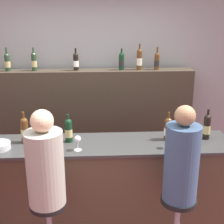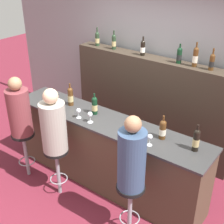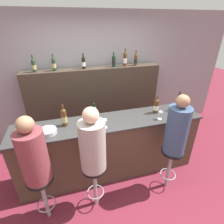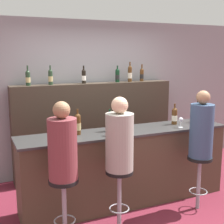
{
  "view_description": "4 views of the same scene",
  "coord_description": "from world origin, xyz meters",
  "px_view_note": "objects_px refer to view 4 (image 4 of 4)",
  "views": [
    {
      "loc": [
        0.06,
        -2.66,
        2.31
      ],
      "look_at": [
        0.22,
        0.36,
        1.33
      ],
      "focal_mm": 50.0,
      "sensor_mm": 36.0,
      "label": 1
    },
    {
      "loc": [
        2.2,
        -2.52,
        3.03
      ],
      "look_at": [
        0.16,
        0.21,
        1.22
      ],
      "focal_mm": 50.0,
      "sensor_mm": 36.0,
      "label": 2
    },
    {
      "loc": [
        -0.61,
        -1.95,
        2.39
      ],
      "look_at": [
        0.04,
        0.29,
        1.17
      ],
      "focal_mm": 28.0,
      "sensor_mm": 36.0,
      "label": 3
    },
    {
      "loc": [
        -1.83,
        -3.37,
        2.03
      ],
      "look_at": [
        -0.22,
        0.27,
        1.29
      ],
      "focal_mm": 50.0,
      "sensor_mm": 36.0,
      "label": 4
    }
  ],
  "objects_px": {
    "bar_stool_middle": "(119,184)",
    "guest_seated_middle": "(120,139)",
    "wine_bottle_counter_1": "(110,122)",
    "guest_seated_right": "(202,128)",
    "wine_bottle_counter_2": "(174,116)",
    "wine_glass_1": "(124,126)",
    "wine_bottle_backbar_4": "(130,74)",
    "wine_bottle_backbar_3": "(117,75)",
    "wine_bottle_counter_3": "(197,113)",
    "bar_stool_right": "(199,169)",
    "wine_glass_0": "(110,128)",
    "wine_bottle_backbar_1": "(50,77)",
    "wine_bottle_backbar_5": "(142,75)",
    "wine_bottle_backbar_0": "(28,78)",
    "wine_glass_2": "(181,120)",
    "bar_stool_left": "(64,194)",
    "metal_bowl": "(63,137)",
    "guest_seated_left": "(63,146)",
    "wine_bottle_backbar_2": "(84,76)",
    "wine_bottle_counter_0": "(78,124)"
  },
  "relations": [
    {
      "from": "wine_bottle_counter_2",
      "to": "wine_bottle_backbar_3",
      "type": "distance_m",
      "value": 1.31
    },
    {
      "from": "wine_glass_1",
      "to": "wine_glass_2",
      "type": "bearing_deg",
      "value": 0.0
    },
    {
      "from": "wine_bottle_backbar_4",
      "to": "wine_glass_0",
      "type": "xyz_separation_m",
      "value": [
        -0.97,
        -1.34,
        -0.58
      ]
    },
    {
      "from": "wine_bottle_counter_2",
      "to": "wine_bottle_counter_3",
      "type": "distance_m",
      "value": 0.41
    },
    {
      "from": "bar_stool_right",
      "to": "metal_bowl",
      "type": "bearing_deg",
      "value": 164.28
    },
    {
      "from": "wine_bottle_backbar_1",
      "to": "guest_seated_middle",
      "type": "bearing_deg",
      "value": -78.22
    },
    {
      "from": "wine_glass_0",
      "to": "wine_bottle_backbar_4",
      "type": "bearing_deg",
      "value": 54.24
    },
    {
      "from": "metal_bowl",
      "to": "bar_stool_left",
      "type": "xyz_separation_m",
      "value": [
        -0.14,
        -0.47,
        -0.51
      ]
    },
    {
      "from": "wine_bottle_backbar_4",
      "to": "wine_glass_1",
      "type": "relative_size",
      "value": 2.27
    },
    {
      "from": "wine_bottle_backbar_5",
      "to": "guest_seated_left",
      "type": "xyz_separation_m",
      "value": [
        -1.92,
        -1.75,
        -0.59
      ]
    },
    {
      "from": "wine_bottle_backbar_5",
      "to": "guest_seated_middle",
      "type": "xyz_separation_m",
      "value": [
        -1.26,
        -1.75,
        -0.59
      ]
    },
    {
      "from": "wine_bottle_backbar_3",
      "to": "guest_seated_middle",
      "type": "relative_size",
      "value": 0.33
    },
    {
      "from": "wine_bottle_counter_1",
      "to": "guest_seated_right",
      "type": "height_order",
      "value": "guest_seated_right"
    },
    {
      "from": "bar_stool_middle",
      "to": "bar_stool_right",
      "type": "height_order",
      "value": "same"
    },
    {
      "from": "wine_glass_2",
      "to": "wine_bottle_counter_2",
      "type": "bearing_deg",
      "value": 78.43
    },
    {
      "from": "wine_bottle_counter_1",
      "to": "guest_seated_left",
      "type": "distance_m",
      "value": 1.02
    },
    {
      "from": "wine_bottle_backbar_3",
      "to": "guest_seated_right",
      "type": "height_order",
      "value": "wine_bottle_backbar_3"
    },
    {
      "from": "wine_bottle_counter_2",
      "to": "wine_glass_1",
      "type": "relative_size",
      "value": 2.01
    },
    {
      "from": "wine_bottle_backbar_2",
      "to": "bar_stool_right",
      "type": "height_order",
      "value": "wine_bottle_backbar_2"
    },
    {
      "from": "wine_bottle_backbar_0",
      "to": "bar_stool_left",
      "type": "distance_m",
      "value": 2.09
    },
    {
      "from": "guest_seated_left",
      "to": "guest_seated_middle",
      "type": "bearing_deg",
      "value": -0.0
    },
    {
      "from": "bar_stool_middle",
      "to": "guest_seated_left",
      "type": "bearing_deg",
      "value": 180.0
    },
    {
      "from": "wine_bottle_backbar_1",
      "to": "wine_bottle_backbar_2",
      "type": "xyz_separation_m",
      "value": [
        0.55,
        0.0,
        -0.0
      ]
    },
    {
      "from": "wine_bottle_counter_0",
      "to": "wine_glass_0",
      "type": "height_order",
      "value": "wine_bottle_counter_0"
    },
    {
      "from": "wine_bottle_counter_2",
      "to": "bar_stool_middle",
      "type": "relative_size",
      "value": 0.42
    },
    {
      "from": "wine_glass_1",
      "to": "bar_stool_middle",
      "type": "bearing_deg",
      "value": -121.95
    },
    {
      "from": "wine_bottle_backbar_1",
      "to": "wine_bottle_backbar_5",
      "type": "height_order",
      "value": "wine_bottle_backbar_1"
    },
    {
      "from": "wine_glass_0",
      "to": "guest_seated_middle",
      "type": "relative_size",
      "value": 0.16
    },
    {
      "from": "wine_bottle_counter_3",
      "to": "bar_stool_right",
      "type": "bearing_deg",
      "value": -124.79
    },
    {
      "from": "wine_glass_0",
      "to": "guest_seated_right",
      "type": "relative_size",
      "value": 0.16
    },
    {
      "from": "wine_bottle_counter_1",
      "to": "wine_bottle_backbar_5",
      "type": "xyz_separation_m",
      "value": [
        1.11,
        1.13,
        0.53
      ]
    },
    {
      "from": "wine_bottle_backbar_0",
      "to": "wine_bottle_backbar_4",
      "type": "height_order",
      "value": "wine_bottle_backbar_4"
    },
    {
      "from": "wine_bottle_backbar_0",
      "to": "wine_bottle_backbar_5",
      "type": "height_order",
      "value": "wine_bottle_backbar_0"
    },
    {
      "from": "wine_bottle_counter_3",
      "to": "wine_bottle_backbar_1",
      "type": "bearing_deg",
      "value": 150.04
    },
    {
      "from": "wine_bottle_counter_2",
      "to": "wine_glass_1",
      "type": "height_order",
      "value": "wine_bottle_counter_2"
    },
    {
      "from": "bar_stool_middle",
      "to": "guest_seated_right",
      "type": "xyz_separation_m",
      "value": [
        1.16,
        -0.0,
        0.55
      ]
    },
    {
      "from": "wine_bottle_backbar_4",
      "to": "bar_stool_middle",
      "type": "bearing_deg",
      "value": -120.28
    },
    {
      "from": "bar_stool_middle",
      "to": "guest_seated_middle",
      "type": "height_order",
      "value": "guest_seated_middle"
    },
    {
      "from": "guest_seated_right",
      "to": "wine_bottle_backbar_0",
      "type": "bearing_deg",
      "value": 136.91
    },
    {
      "from": "wine_bottle_counter_2",
      "to": "bar_stool_middle",
      "type": "height_order",
      "value": "wine_bottle_counter_2"
    },
    {
      "from": "wine_bottle_backbar_1",
      "to": "wine_bottle_backbar_3",
      "type": "distance_m",
      "value": 1.15
    },
    {
      "from": "bar_stool_left",
      "to": "bar_stool_middle",
      "type": "height_order",
      "value": "same"
    },
    {
      "from": "wine_bottle_backbar_4",
      "to": "bar_stool_left",
      "type": "distance_m",
      "value": 2.69
    },
    {
      "from": "wine_bottle_counter_1",
      "to": "wine_bottle_backbar_1",
      "type": "bearing_deg",
      "value": 114.53
    },
    {
      "from": "wine_bottle_counter_3",
      "to": "wine_bottle_backbar_4",
      "type": "relative_size",
      "value": 0.96
    },
    {
      "from": "wine_bottle_counter_2",
      "to": "bar_stool_right",
      "type": "bearing_deg",
      "value": -91.7
    },
    {
      "from": "wine_bottle_counter_2",
      "to": "wine_bottle_backbar_5",
      "type": "bearing_deg",
      "value": 86.05
    },
    {
      "from": "wine_glass_2",
      "to": "guest_seated_middle",
      "type": "height_order",
      "value": "guest_seated_middle"
    },
    {
      "from": "wine_glass_1",
      "to": "metal_bowl",
      "type": "height_order",
      "value": "wine_glass_1"
    },
    {
      "from": "wine_bottle_counter_0",
      "to": "wine_bottle_counter_3",
      "type": "height_order",
      "value": "wine_bottle_counter_0"
    }
  ]
}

